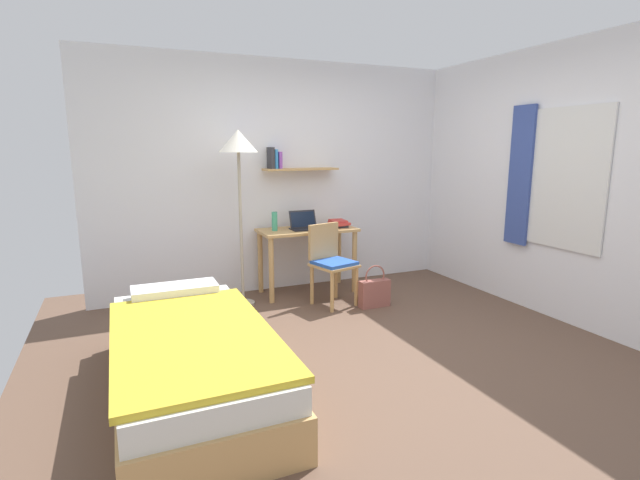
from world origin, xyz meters
TOP-DOWN VIEW (x-y plane):
  - ground_plane at (0.00, 0.00)m, footprint 5.28×5.28m
  - wall_back at (-0.00, 2.02)m, footprint 4.40×0.27m
  - wall_right at (2.02, 0.01)m, footprint 0.10×4.40m
  - bed at (-1.45, -0.12)m, footprint 0.97×2.05m
  - desk at (0.12, 1.70)m, footprint 1.09×0.51m
  - desk_chair at (0.19, 1.22)m, footprint 0.49×0.49m
  - standing_lamp at (-0.68, 1.56)m, footprint 0.39×0.39m
  - laptop at (0.08, 1.69)m, footprint 0.32×0.22m
  - water_bottle at (-0.26, 1.72)m, footprint 0.06×0.06m
  - book_stack at (0.50, 1.68)m, footprint 0.20×0.25m
  - handbag at (0.56, 0.94)m, footprint 0.33×0.11m

SIDE VIEW (x-z plane):
  - ground_plane at x=0.00m, z-range 0.00..0.00m
  - handbag at x=0.56m, z-range -0.07..0.38m
  - bed at x=-1.45m, z-range -0.03..0.51m
  - desk_chair at x=0.19m, z-range 0.05..0.90m
  - desk at x=0.12m, z-range 0.23..0.96m
  - book_stack at x=0.50m, z-range 0.74..0.82m
  - laptop at x=0.08m, z-range 0.69..0.89m
  - water_bottle at x=-0.26m, z-range 0.74..0.95m
  - wall_back at x=0.00m, z-range 0.00..2.60m
  - wall_right at x=2.02m, z-range 0.00..2.60m
  - standing_lamp at x=-0.68m, z-range 0.69..2.50m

